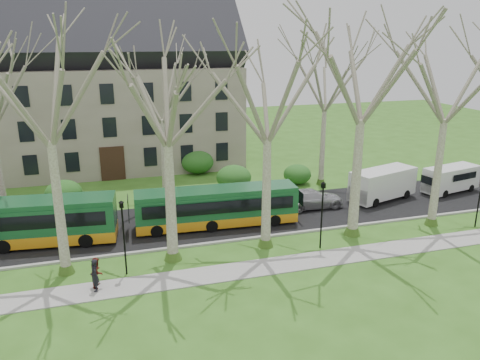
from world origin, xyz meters
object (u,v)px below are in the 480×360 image
object	(u,v)px
bus_lead	(17,223)
van_b	(451,179)
pedestrian_b	(97,272)
bus_follow	(217,207)
van_a	(383,185)
pedestrian_a	(94,275)
sedan	(312,199)

from	to	relation	value
bus_lead	van_b	world-z (taller)	bus_lead
van_b	pedestrian_b	bearing A→B (deg)	-175.87
bus_follow	van_a	size ratio (longest dim) A/B	1.94
van_a	pedestrian_a	xyz separation A→B (m)	(-22.54, -8.35, -0.39)
bus_lead	pedestrian_b	size ratio (longest dim) A/B	7.35
pedestrian_a	pedestrian_b	bearing A→B (deg)	155.87
van_a	sedan	bearing A→B (deg)	164.82
bus_follow	pedestrian_b	distance (m)	10.37
sedan	van_a	xyz separation A→B (m)	(6.32, 0.13, 0.54)
bus_lead	bus_follow	size ratio (longest dim) A/B	1.09
bus_follow	pedestrian_b	world-z (taller)	bus_follow
pedestrian_b	van_a	bearing A→B (deg)	-57.66
sedan	pedestrian_b	size ratio (longest dim) A/B	3.02
van_a	van_b	size ratio (longest dim) A/B	1.14
van_a	van_b	bearing A→B (deg)	-15.84
bus_lead	bus_follow	distance (m)	12.95
bus_lead	van_a	distance (m)	27.24
bus_lead	bus_follow	xyz separation A→B (m)	(12.94, -0.45, -0.12)
van_b	sedan	bearing A→B (deg)	169.64
bus_lead	pedestrian_a	size ratio (longest dim) A/B	6.95
sedan	pedestrian_a	world-z (taller)	pedestrian_a
bus_lead	pedestrian_b	world-z (taller)	bus_lead
bus_lead	sedan	distance (m)	20.94
sedan	pedestrian_b	xyz separation A→B (m)	(-16.10, -7.79, 0.10)
pedestrian_b	pedestrian_a	bearing A→B (deg)	176.36
bus_lead	van_b	bearing A→B (deg)	8.17
bus_follow	pedestrian_a	size ratio (longest dim) A/B	6.39
bus_lead	pedestrian_a	bearing A→B (deg)	-51.04
bus_lead	van_b	size ratio (longest dim) A/B	2.40
bus_follow	van_a	world-z (taller)	bus_follow
bus_lead	sedan	size ratio (longest dim) A/B	2.44
pedestrian_b	bus_follow	bearing A→B (deg)	-38.91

